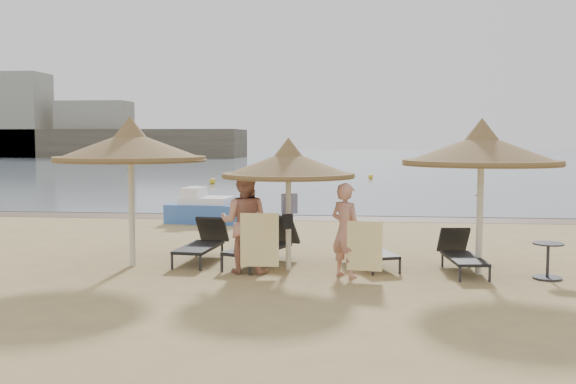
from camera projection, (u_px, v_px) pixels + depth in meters
name	position (u px, v px, depth m)	size (l,w,h in m)	color
ground	(277.00, 280.00, 11.81)	(160.00, 160.00, 0.00)	tan
sea	(348.00, 157.00, 91.07)	(200.00, 140.00, 0.03)	slate
wet_sand_strip	(313.00, 218.00, 21.12)	(200.00, 1.60, 0.01)	brown
far_shore	(171.00, 137.00, 91.39)	(150.00, 54.80, 12.00)	brown
palapa_left	(130.00, 147.00, 12.94)	(3.08, 3.08, 3.06)	beige
palapa_center	(288.00, 165.00, 12.57)	(2.65, 2.65, 2.63)	beige
palapa_right	(481.00, 150.00, 12.15)	(3.02, 3.02, 2.99)	beige
lounger_far_left	(203.00, 242.00, 13.71)	(0.81, 2.01, 0.88)	#28282F
lounger_near_left	(265.00, 243.00, 13.36)	(1.42, 2.24, 0.95)	#28282F
lounger_near_right	(368.00, 247.00, 13.21)	(1.21, 1.94, 0.83)	#28282F
lounger_far_right	(461.00, 253.00, 12.58)	(0.78, 1.85, 0.80)	#28282F
side_table	(548.00, 262.00, 11.89)	(0.56, 0.56, 0.68)	#28282F
person_left	(244.00, 214.00, 12.39)	(1.05, 0.68, 2.29)	tan
person_right	(346.00, 223.00, 12.00)	(0.95, 0.62, 2.06)	tan
towel_left	(259.00, 240.00, 12.04)	(0.73, 0.07, 1.02)	yellow
towel_right	(364.00, 246.00, 11.74)	(0.65, 0.11, 0.92)	yellow
bag_patterned	(289.00, 204.00, 12.82)	(0.33, 0.23, 0.40)	white
bag_dark	(288.00, 222.00, 12.50)	(0.22, 0.14, 0.29)	black
pedal_boat	(206.00, 209.00, 20.05)	(2.48, 1.63, 1.09)	#3968BD
buoy_left	(212.00, 181.00, 36.83)	(0.36, 0.36, 0.36)	gold
buoy_mid	(371.00, 177.00, 41.60)	(0.31, 0.31, 0.31)	gold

